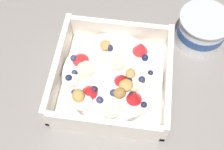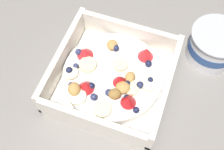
{
  "view_description": "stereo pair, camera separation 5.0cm",
  "coord_description": "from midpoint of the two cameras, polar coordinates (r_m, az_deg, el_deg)",
  "views": [
    {
      "loc": [
        0.25,
        0.03,
        0.47
      ],
      "look_at": [
        0.0,
        -0.01,
        0.03
      ],
      "focal_mm": 45.86,
      "sensor_mm": 36.0,
      "label": 1
    },
    {
      "loc": [
        0.23,
        0.08,
        0.47
      ],
      "look_at": [
        0.0,
        -0.01,
        0.03
      ],
      "focal_mm": 45.86,
      "sensor_mm": 36.0,
      "label": 2
    }
  ],
  "objects": [
    {
      "name": "ground_plane",
      "position": [
        0.53,
        -1.86,
        -1.57
      ],
      "size": [
        2.4,
        2.4,
        0.0
      ],
      "primitive_type": "plane",
      "color": "gray"
    },
    {
      "name": "yogurt_cup",
      "position": [
        0.58,
        15.05,
        8.6
      ],
      "size": [
        0.1,
        0.1,
        0.07
      ],
      "color": "white",
      "rests_on": "ground"
    },
    {
      "name": "fruit_bowl",
      "position": [
        0.51,
        -2.83,
        -0.85
      ],
      "size": [
        0.2,
        0.2,
        0.06
      ],
      "color": "white",
      "rests_on": "ground"
    }
  ]
}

